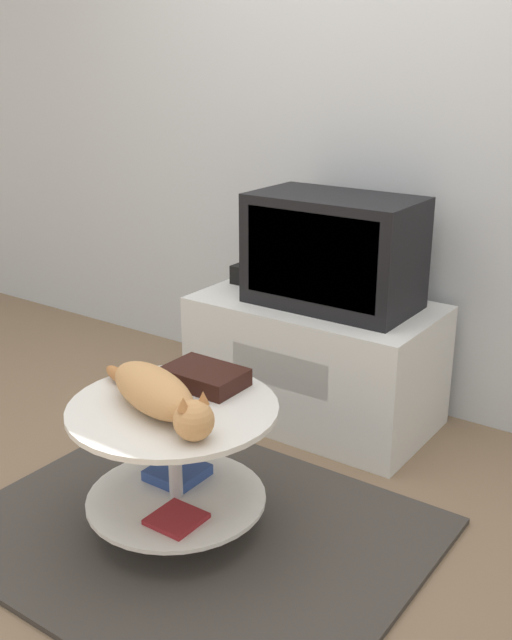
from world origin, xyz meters
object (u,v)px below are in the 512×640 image
object	(u,v)px
tv	(334,251)
dvd_box	(205,377)
speaker	(242,274)
cat	(158,394)

from	to	relation	value
tv	dvd_box	size ratio (longest dim) A/B	2.57
speaker	tv	bearing A→B (deg)	-4.16
tv	dvd_box	world-z (taller)	tv
speaker	cat	size ratio (longest dim) A/B	0.14
speaker	dvd_box	bearing A→B (deg)	-61.12
dvd_box	tv	bearing A→B (deg)	89.23
speaker	cat	distance (m)	1.20
dvd_box	cat	size ratio (longest dim) A/B	0.44
tv	cat	distance (m)	1.09
tv	cat	size ratio (longest dim) A/B	1.13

